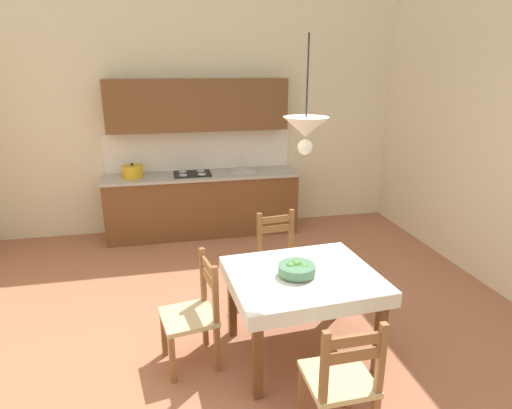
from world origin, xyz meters
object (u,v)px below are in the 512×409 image
(dining_chair_kitchen_side, at_px, (280,260))
(pendant_lamp, at_px, (306,129))
(kitchen_cabinetry, at_px, (201,176))
(dining_table, at_px, (302,288))
(dining_chair_camera_side, at_px, (341,381))
(fruit_bowl, at_px, (297,269))
(dining_chair_tv_side, at_px, (193,315))

(dining_chair_kitchen_side, xyz_separation_m, pendant_lamp, (-0.13, -1.05, 1.50))
(kitchen_cabinetry, xyz_separation_m, pendant_lamp, (0.48, -3.14, 1.09))
(dining_table, xyz_separation_m, dining_chair_camera_side, (-0.03, -0.90, -0.18))
(dining_chair_camera_side, bearing_deg, pendant_lamp, 92.85)
(dining_chair_camera_side, relative_size, fruit_bowl, 3.10)
(pendant_lamp, bearing_deg, kitchen_cabinetry, 98.73)
(dining_chair_camera_side, distance_m, fruit_bowl, 0.95)
(kitchen_cabinetry, xyz_separation_m, fruit_bowl, (0.49, -3.03, -0.04))
(kitchen_cabinetry, xyz_separation_m, dining_table, (0.55, -3.01, -0.24))
(dining_chair_kitchen_side, bearing_deg, kitchen_cabinetry, 106.28)
(dining_table, bearing_deg, fruit_bowl, -156.13)
(dining_table, relative_size, fruit_bowl, 4.17)
(dining_table, xyz_separation_m, fruit_bowl, (-0.06, -0.03, 0.19))
(dining_chair_kitchen_side, height_order, dining_chair_camera_side, same)
(kitchen_cabinetry, height_order, pendant_lamp, pendant_lamp)
(fruit_bowl, bearing_deg, dining_table, 23.87)
(kitchen_cabinetry, distance_m, pendant_lamp, 3.36)
(dining_chair_kitchen_side, distance_m, dining_chair_camera_side, 1.82)
(pendant_lamp, bearing_deg, dining_table, 64.56)
(kitchen_cabinetry, distance_m, dining_table, 3.06)
(dining_chair_camera_side, bearing_deg, fruit_bowl, 92.26)
(kitchen_cabinetry, relative_size, dining_chair_tv_side, 2.94)
(kitchen_cabinetry, height_order, dining_table, kitchen_cabinetry)
(dining_chair_tv_side, bearing_deg, dining_chair_kitchen_side, 41.52)
(dining_chair_camera_side, bearing_deg, kitchen_cabinetry, 97.59)
(dining_chair_tv_side, xyz_separation_m, pendant_lamp, (0.83, -0.21, 1.50))
(fruit_bowl, height_order, pendant_lamp, pendant_lamp)
(dining_chair_tv_side, xyz_separation_m, fruit_bowl, (0.83, -0.10, 0.37))
(kitchen_cabinetry, distance_m, fruit_bowl, 3.07)
(dining_chair_kitchen_side, height_order, pendant_lamp, pendant_lamp)
(kitchen_cabinetry, relative_size, dining_chair_camera_side, 2.94)
(dining_chair_tv_side, height_order, dining_chair_camera_side, same)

